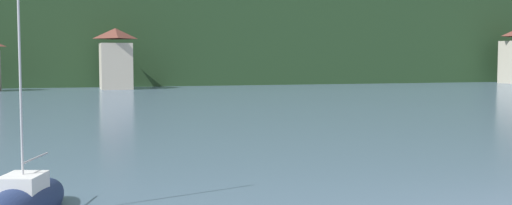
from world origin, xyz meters
The scene contains 2 objects.
wooded_hillside centered at (18.30, 140.95, 9.02)m, with size 352.00×55.18×53.83m.
shore_building_central centered at (0.00, 103.65, 3.78)m, with size 4.07×5.62×7.79m.
Camera 1 is at (-6.43, 20.38, 4.07)m, focal length 44.56 mm.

